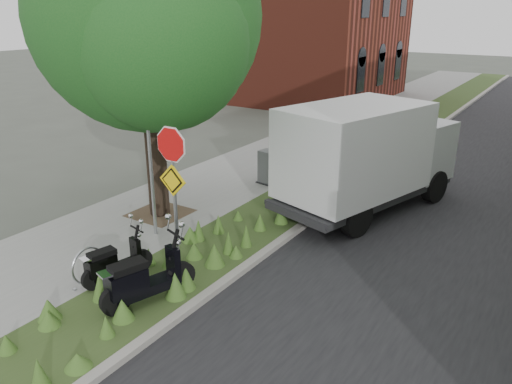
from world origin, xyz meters
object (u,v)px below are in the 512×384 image
box_truck (366,152)px  scooter_near (110,266)px  scooter_far (139,284)px  sign_assembly (173,172)px  utility_cabinet (270,168)px

box_truck → scooter_near: bearing=-111.6°
scooter_far → sign_assembly: bearing=96.2°
sign_assembly → utility_cabinet: (-1.40, 5.87, -1.71)m
scooter_far → box_truck: box_truck is taller
scooter_far → box_truck: size_ratio=0.32×
utility_cabinet → box_truck: bearing=-3.0°
sign_assembly → scooter_near: (-0.94, -0.94, -1.85)m
scooter_far → utility_cabinet: size_ratio=1.81×
scooter_near → scooter_far: (1.07, -0.27, 0.09)m
scooter_near → utility_cabinet: 6.83m
scooter_near → box_truck: box_truck is taller
scooter_far → utility_cabinet: utility_cabinet is taller
utility_cabinet → scooter_far: bearing=-77.8°
scooter_near → box_truck: size_ratio=0.26×
scooter_far → scooter_near: bearing=165.8°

